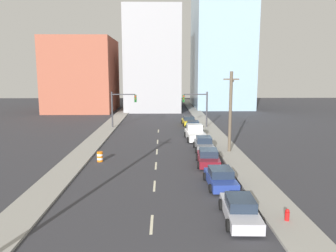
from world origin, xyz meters
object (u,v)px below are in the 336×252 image
Objects in this scene: street_lamp at (231,109)px; sedan_maroon at (208,158)px; sedan_silver at (240,210)px; sedan_gray at (204,144)px; traffic_signal_right at (199,105)px; sedan_teal at (193,126)px; traffic_signal_left at (120,105)px; pickup_truck_white at (195,134)px; traffic_barrel at (100,157)px; fire_hydrant at (287,216)px; sedan_blue at (220,178)px; sedan_yellow at (189,121)px; utility_pole_right_mid at (230,112)px.

sedan_maroon is (-3.05, -5.12, -3.89)m from street_lamp.
sedan_gray is at bearing 91.87° from sedan_silver.
traffic_signal_right is 4.17m from sedan_teal.
traffic_signal_left is 0.99× the size of pickup_truck_white.
traffic_signal_right is 5.83× the size of traffic_barrel.
traffic_signal_left is at bearing 137.92° from pickup_truck_white.
fire_hydrant is at bearing -7.06° from sedan_silver.
street_lamp is 13.43m from sedan_teal.
traffic_signal_right is 1.27× the size of sedan_blue.
sedan_teal is (0.10, 23.42, 0.04)m from sedan_blue.
sedan_maroon is at bearing -6.93° from traffic_barrel.
sedan_blue is 5.76m from sedan_maroon.
traffic_barrel is 0.12× the size of street_lamp.
traffic_signal_right reaches higher than sedan_silver.
sedan_teal is (0.22, 17.66, 0.01)m from sedan_maroon.
fire_hydrant is 29.71m from sedan_teal.
sedan_gray reaches higher than fire_hydrant.
sedan_gray is 0.91× the size of sedan_yellow.
traffic_signal_left is 33.89m from sedan_silver.
pickup_truck_white is at bearing 115.87° from street_lamp.
pickup_truck_white is (-2.88, 23.47, 0.34)m from fire_hydrant.
sedan_teal is at bearing 84.92° from pickup_truck_white.
traffic_barrel is 0.21× the size of sedan_maroon.
street_lamp is (0.19, 0.58, 0.17)m from utility_pole_right_mid.
traffic_signal_right is 6.62× the size of fire_hydrant.
pickup_truck_white is at bearing 89.23° from sedan_blue.
traffic_signal_right is at bearing 89.32° from sedan_maroon.
traffic_signal_left is 11.66m from sedan_teal.
sedan_maroon is at bearing 103.26° from fire_hydrant.
sedan_maroon is (-0.24, 11.52, 0.02)m from sedan_silver.
fire_hydrant is at bearing -45.37° from traffic_barrel.
traffic_signal_left is 1.21× the size of sedan_maroon.
sedan_blue is 17.30m from pickup_truck_white.
traffic_signal_left is at bearing 127.54° from sedan_gray.
sedan_yellow is at bearing 94.54° from fire_hydrant.
traffic_barrel is 0.17× the size of pickup_truck_white.
sedan_maroon reaches higher than sedan_silver.
traffic_signal_right reaches higher than sedan_yellow.
sedan_yellow is at bearing 92.41° from sedan_silver.
sedan_silver is at bearing -92.11° from traffic_signal_right.
traffic_barrel is 18.50m from fire_hydrant.
traffic_barrel is at bearing 144.44° from sedan_blue.
fire_hydrant is at bearing -90.79° from street_lamp.
sedan_yellow is at bearing 98.66° from utility_pole_right_mid.
sedan_gray is at bearing 87.73° from sedan_blue.
traffic_signal_left is at bearing 180.00° from traffic_signal_right.
fire_hydrant is 0.15× the size of pickup_truck_white.
sedan_blue reaches higher than traffic_barrel.
traffic_barrel is 0.22× the size of sedan_gray.
sedan_gray reaches higher than sedan_maroon.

